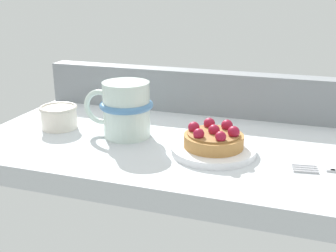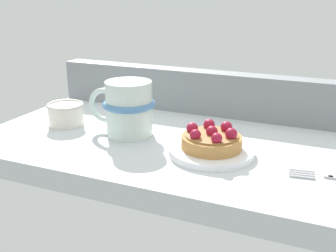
{
  "view_description": "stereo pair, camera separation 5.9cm",
  "coord_description": "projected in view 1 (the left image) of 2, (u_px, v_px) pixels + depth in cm",
  "views": [
    {
      "loc": [
        18.1,
        -64.27,
        25.3
      ],
      "look_at": [
        -2.17,
        -2.77,
        3.15
      ],
      "focal_mm": 44.51,
      "sensor_mm": 36.0,
      "label": 1
    },
    {
      "loc": [
        23.63,
        -62.16,
        25.3
      ],
      "look_at": [
        -2.17,
        -2.77,
        3.15
      ],
      "focal_mm": 44.51,
      "sensor_mm": 36.0,
      "label": 2
    }
  ],
  "objects": [
    {
      "name": "raspberry_tart",
      "position": [
        214.0,
        138.0,
        0.65
      ],
      "size": [
        9.37,
        9.37,
        3.77
      ],
      "color": "#B77F42",
      "rests_on": "dessert_plate"
    },
    {
      "name": "window_rail_back",
      "position": [
        208.0,
        92.0,
        0.85
      ],
      "size": [
        69.64,
        4.26,
        8.69
      ],
      "primitive_type": "cube",
      "color": "gray",
      "rests_on": "ground_plane"
    },
    {
      "name": "coffee_mug",
      "position": [
        125.0,
        109.0,
        0.72
      ],
      "size": [
        12.8,
        9.27,
        9.63
      ],
      "color": "silver",
      "rests_on": "ground_plane"
    },
    {
      "name": "ground_plane",
      "position": [
        185.0,
        149.0,
        0.72
      ],
      "size": [
        71.06,
        37.51,
        3.45
      ],
      "primitive_type": "cube",
      "color": "silver"
    },
    {
      "name": "dessert_plate",
      "position": [
        213.0,
        150.0,
        0.66
      ],
      "size": [
        13.42,
        13.42,
        1.08
      ],
      "color": "white",
      "rests_on": "ground_plane"
    },
    {
      "name": "sugar_bowl",
      "position": [
        59.0,
        116.0,
        0.76
      ],
      "size": [
        6.9,
        6.9,
        4.21
      ],
      "color": "silver",
      "rests_on": "ground_plane"
    }
  ]
}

